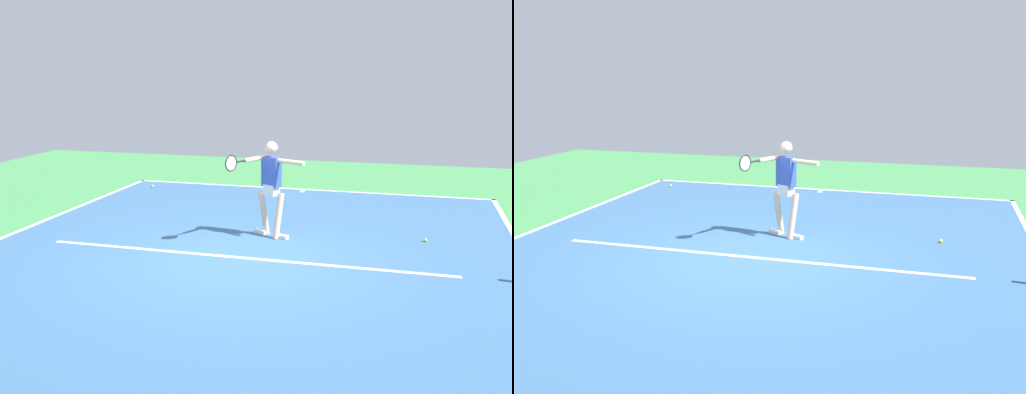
# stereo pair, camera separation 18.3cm
# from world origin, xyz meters

# --- Properties ---
(ground_plane) EXTENTS (21.19, 21.19, 0.00)m
(ground_plane) POSITION_xyz_m (0.00, 0.00, 0.00)
(ground_plane) COLOR #428E4C
(court_surface) EXTENTS (9.28, 11.71, 0.00)m
(court_surface) POSITION_xyz_m (0.00, 0.00, 0.00)
(court_surface) COLOR #38608E
(court_surface) RESTS_ON ground_plane
(court_line_baseline_near) EXTENTS (9.28, 0.10, 0.01)m
(court_line_baseline_near) POSITION_xyz_m (0.00, -5.80, 0.00)
(court_line_baseline_near) COLOR white
(court_line_baseline_near) RESTS_ON ground_plane
(court_line_sideline_right) EXTENTS (0.10, 11.71, 0.01)m
(court_line_sideline_right) POSITION_xyz_m (4.59, 0.00, 0.00)
(court_line_sideline_right) COLOR white
(court_line_sideline_right) RESTS_ON ground_plane
(court_line_service) EXTENTS (6.96, 0.10, 0.01)m
(court_line_service) POSITION_xyz_m (0.00, -0.09, 0.00)
(court_line_service) COLOR white
(court_line_service) RESTS_ON ground_plane
(court_line_centre_mark) EXTENTS (0.10, 0.30, 0.01)m
(court_line_centre_mark) POSITION_xyz_m (0.00, -5.60, 0.00)
(court_line_centre_mark) COLOR white
(court_line_centre_mark) RESTS_ON ground_plane
(tennis_player) EXTENTS (1.27, 1.11, 1.79)m
(tennis_player) POSITION_xyz_m (-0.18, -1.42, 1.03)
(tennis_player) COLOR beige
(tennis_player) RESTS_ON ground_plane
(tennis_ball_by_sideline) EXTENTS (0.07, 0.07, 0.07)m
(tennis_ball_by_sideline) POSITION_xyz_m (3.91, -5.02, 0.03)
(tennis_ball_by_sideline) COLOR #CCE033
(tennis_ball_by_sideline) RESTS_ON ground_plane
(tennis_ball_by_baseline) EXTENTS (0.07, 0.07, 0.07)m
(tennis_ball_by_baseline) POSITION_xyz_m (-2.97, -1.83, 0.03)
(tennis_ball_by_baseline) COLOR yellow
(tennis_ball_by_baseline) RESTS_ON ground_plane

